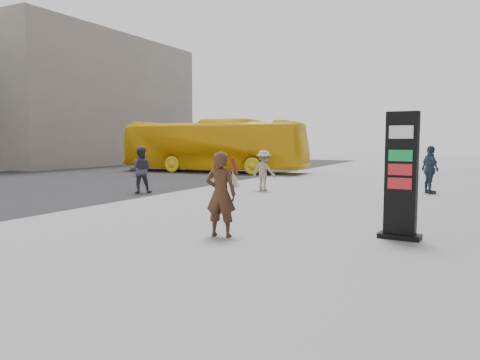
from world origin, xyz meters
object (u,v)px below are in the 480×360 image
at_px(woman, 221,193).
at_px(pedestrian_b, 264,171).
at_px(info_pylon, 401,176).
at_px(pedestrian_a, 140,170).
at_px(bus, 214,146).
at_px(pedestrian_c, 430,170).

height_order(woman, pedestrian_b, woman).
distance_m(woman, pedestrian_b, 8.60).
xyz_separation_m(info_pylon, pedestrian_a, (-9.69, 3.92, -0.40)).
relative_size(info_pylon, bus, 0.22).
xyz_separation_m(info_pylon, woman, (-3.27, -1.43, -0.37)).
bearing_deg(pedestrian_c, bus, 29.92).
distance_m(woman, bus, 18.95).
bearing_deg(pedestrian_b, pedestrian_c, -150.92).
xyz_separation_m(bus, pedestrian_a, (3.28, -10.91, -0.72)).
height_order(info_pylon, bus, bus).
bearing_deg(bus, pedestrian_c, -120.64).
bearing_deg(pedestrian_a, bus, -104.77).
distance_m(bus, pedestrian_c, 14.19).
bearing_deg(woman, pedestrian_b, -81.48).
xyz_separation_m(pedestrian_a, pedestrian_b, (3.69, 2.80, -0.08)).
xyz_separation_m(woman, pedestrian_c, (3.05, 10.06, -0.02)).
bearing_deg(pedestrian_a, pedestrian_b, -174.38).
height_order(bus, pedestrian_a, bus).
relative_size(woman, pedestrian_b, 1.12).
distance_m(woman, pedestrian_a, 8.36).
bearing_deg(info_pylon, pedestrian_c, 94.93).
xyz_separation_m(woman, pedestrian_a, (-6.42, 5.36, -0.03)).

